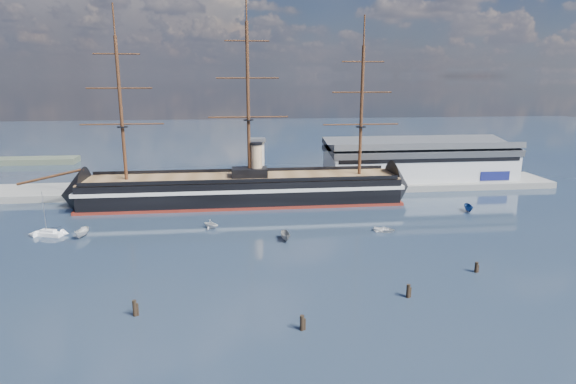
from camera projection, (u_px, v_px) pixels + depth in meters
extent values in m
plane|color=#1D2D43|center=(253.00, 223.00, 119.34)|extent=(600.00, 600.00, 0.00)
cube|color=slate|center=(279.00, 189.00, 155.23)|extent=(180.00, 18.00, 2.00)
cube|color=#B7BABC|center=(419.00, 163.00, 162.84)|extent=(62.00, 20.00, 10.00)
cube|color=#3F4247|center=(420.00, 146.00, 161.53)|extent=(63.00, 21.00, 2.00)
cube|color=silver|center=(258.00, 164.00, 149.44)|extent=(4.00, 4.00, 14.00)
cube|color=#3F4247|center=(257.00, 140.00, 147.68)|extent=(5.00, 5.00, 1.00)
cube|color=black|center=(243.00, 190.00, 137.49)|extent=(88.00, 16.01, 7.00)
cube|color=silver|center=(243.00, 186.00, 137.21)|extent=(90.00, 16.25, 1.00)
cube|color=maroon|center=(243.00, 202.00, 138.35)|extent=(90.00, 16.21, 0.90)
cone|color=black|center=(73.00, 195.00, 132.34)|extent=(14.00, 15.68, 15.68)
cone|color=black|center=(400.00, 186.00, 142.79)|extent=(11.00, 15.68, 15.68)
cube|color=brown|center=(243.00, 177.00, 136.65)|extent=(88.00, 14.73, 0.40)
cube|color=black|center=(249.00, 172.00, 136.54)|extent=(10.00, 6.00, 2.50)
cylinder|color=tan|center=(256.00, 160.00, 135.95)|extent=(3.20, 3.20, 9.00)
cylinder|color=#381E0F|center=(50.00, 177.00, 130.47)|extent=(17.75, 0.70, 4.43)
cylinder|color=#381E0F|center=(121.00, 110.00, 128.55)|extent=(0.90, 0.90, 38.00)
cylinder|color=#381E0F|center=(248.00, 102.00, 131.90)|extent=(0.90, 0.90, 42.00)
cylinder|color=#381E0F|center=(361.00, 112.00, 136.20)|extent=(0.90, 0.90, 36.00)
cube|color=white|center=(49.00, 234.00, 109.98)|extent=(6.81, 4.07, 0.87)
cube|color=white|center=(48.00, 231.00, 109.81)|extent=(3.76, 2.52, 0.70)
cylinder|color=#B2B2B7|center=(44.00, 212.00, 108.70)|extent=(0.14, 0.14, 9.61)
imported|color=silver|center=(83.00, 237.00, 109.18)|extent=(6.42, 3.24, 2.45)
imported|color=slate|center=(286.00, 240.00, 107.01)|extent=(5.92, 2.32, 2.34)
imported|color=white|center=(211.00, 228.00, 115.55)|extent=(6.16, 7.07, 2.43)
imported|color=silver|center=(384.00, 232.00, 113.07)|extent=(2.46, 3.34, 1.45)
imported|color=navy|center=(468.00, 212.00, 129.63)|extent=(6.39, 3.58, 2.41)
cylinder|color=black|center=(135.00, 316.00, 73.31)|extent=(0.64, 0.64, 3.27)
cylinder|color=black|center=(302.00, 330.00, 69.20)|extent=(0.64, 0.64, 3.00)
cylinder|color=black|center=(408.00, 297.00, 79.40)|extent=(0.64, 0.64, 3.01)
cylinder|color=black|center=(476.00, 272.00, 89.57)|extent=(0.64, 0.64, 2.72)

